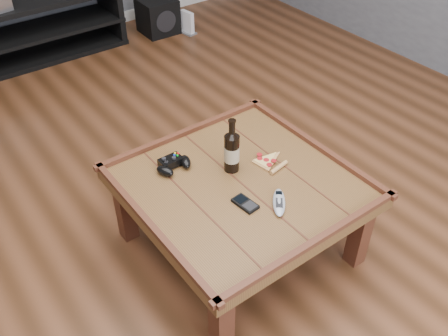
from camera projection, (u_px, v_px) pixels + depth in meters
ground at (239, 247)px, 2.63m from camera, size 6.00×6.00×0.00m
baseboard at (34, 41)px, 4.46m from camera, size 5.00×0.02×0.10m
coffee_table at (240, 192)px, 2.38m from camera, size 1.03×1.03×0.48m
media_console at (39, 29)px, 4.19m from camera, size 1.40×0.45×0.50m
beer_bottle at (232, 150)px, 2.35m from camera, size 0.07×0.07×0.28m
game_controller at (173, 164)px, 2.41m from camera, size 0.20×0.13×0.05m
pizza_slice at (268, 162)px, 2.45m from camera, size 0.16×0.23×0.02m
smartphone at (245, 203)px, 2.22m from camera, size 0.08×0.13×0.02m
remote_control at (279, 202)px, 2.22m from camera, size 0.16×0.18×0.03m
subwoofer at (158, 16)px, 4.62m from camera, size 0.32×0.32×0.31m
game_console at (187, 23)px, 4.64m from camera, size 0.12×0.18×0.21m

